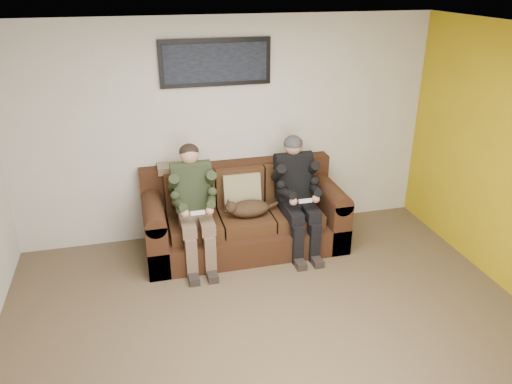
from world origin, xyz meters
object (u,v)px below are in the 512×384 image
object	(u,v)px
sofa	(243,217)
cat	(248,208)
person_left	(194,199)
person_right	(296,188)
framed_poster	(216,62)

from	to	relation	value
sofa	cat	distance (m)	0.29
person_left	cat	xyz separation A→B (m)	(0.61, -0.01, -0.18)
person_right	framed_poster	xyz separation A→B (m)	(-0.79, 0.58, 1.35)
sofa	cat	size ratio (longest dim) A/B	3.49
person_left	framed_poster	distance (m)	1.52
cat	framed_poster	xyz separation A→B (m)	(-0.21, 0.59, 1.54)
person_right	framed_poster	bearing A→B (deg)	143.98
person_left	framed_poster	size ratio (longest dim) A/B	1.05
person_left	cat	size ratio (longest dim) A/B	2.00
person_left	person_right	distance (m)	1.19
person_right	cat	xyz separation A→B (m)	(-0.58, -0.01, -0.19)
sofa	person_left	xyz separation A→B (m)	(-0.59, -0.19, 0.39)
person_right	sofa	bearing A→B (deg)	162.01
sofa	cat	xyz separation A→B (m)	(0.01, -0.20, 0.21)
sofa	person_right	distance (m)	0.74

